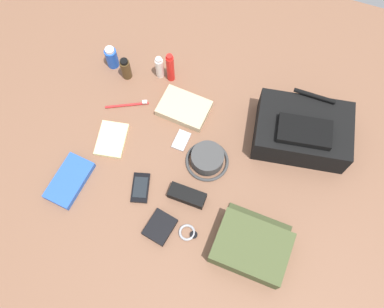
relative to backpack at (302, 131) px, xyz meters
name	(u,v)px	position (x,y,z in m)	size (l,w,h in m)	color
ground_plane	(192,159)	(-0.37, -0.22, -0.08)	(2.64, 2.02, 0.02)	brown
backpack	(302,131)	(0.00, 0.00, 0.00)	(0.39, 0.30, 0.16)	black
toiletry_pouch	(251,247)	(-0.05, -0.49, -0.03)	(0.26, 0.24, 0.09)	#47512D
bucket_hat	(207,159)	(-0.31, -0.22, -0.04)	(0.17, 0.17, 0.06)	#3F3F3F
deodorant_spray	(112,57)	(-0.84, 0.07, -0.02)	(0.05, 0.05, 0.11)	blue
cologne_bottle	(126,69)	(-0.76, 0.04, -0.02)	(0.04, 0.04, 0.11)	#473319
toothpaste_tube	(160,68)	(-0.63, 0.09, -0.01)	(0.03, 0.03, 0.12)	white
sunscreen_spray	(170,68)	(-0.58, 0.09, 0.01)	(0.03, 0.03, 0.16)	red
paperback_novel	(70,181)	(-0.78, -0.48, -0.06)	(0.13, 0.21, 0.03)	blue
cell_phone	(141,188)	(-0.51, -0.41, -0.06)	(0.09, 0.13, 0.01)	black
media_player	(181,140)	(-0.44, -0.17, -0.07)	(0.06, 0.09, 0.01)	#B7B7BC
wristwatch	(188,233)	(-0.28, -0.51, -0.06)	(0.07, 0.06, 0.01)	#99999E
toothbrush	(129,105)	(-0.70, -0.09, -0.06)	(0.17, 0.09, 0.02)	red
wallet	(160,227)	(-0.39, -0.53, -0.06)	(0.09, 0.11, 0.02)	black
notepad	(112,139)	(-0.70, -0.26, -0.06)	(0.11, 0.15, 0.02)	beige
folded_towel	(184,108)	(-0.48, -0.04, -0.05)	(0.20, 0.14, 0.04)	#C6B289
sunglasses_case	(187,196)	(-0.33, -0.38, -0.05)	(0.14, 0.06, 0.04)	black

